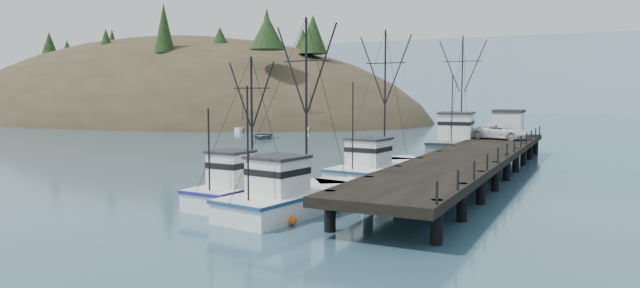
% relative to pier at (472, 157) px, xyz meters
% --- Properties ---
extents(ground, '(400.00, 400.00, 0.00)m').
position_rel_pier_xyz_m(ground, '(-14.00, -16.00, -1.69)').
color(ground, '#2F536A').
rests_on(ground, ground).
extents(pier, '(6.00, 44.00, 2.00)m').
position_rel_pier_xyz_m(pier, '(0.00, 0.00, 0.00)').
color(pier, black).
rests_on(pier, ground).
extents(headland, '(134.80, 78.00, 51.00)m').
position_rel_pier_xyz_m(headland, '(-88.95, 62.61, -6.24)').
color(headland, '#382D1E').
rests_on(headland, ground).
extents(distant_ridge, '(360.00, 40.00, 26.00)m').
position_rel_pier_xyz_m(distant_ridge, '(-4.00, 154.00, -1.69)').
color(distant_ridge, '#9EB2C6').
rests_on(distant_ridge, ground).
extents(distant_ridge_far, '(180.00, 25.00, 18.00)m').
position_rel_pier_xyz_m(distant_ridge_far, '(-54.00, 169.00, -1.69)').
color(distant_ridge_far, silver).
rests_on(distant_ridge_far, ground).
extents(moored_sailboats, '(23.70, 16.92, 6.35)m').
position_rel_pier_xyz_m(moored_sailboats, '(-43.89, 41.77, -1.36)').
color(moored_sailboats, white).
rests_on(moored_sailboats, ground).
extents(trawler_near, '(5.01, 11.10, 11.20)m').
position_rel_pier_xyz_m(trawler_near, '(-6.28, -16.76, -0.87)').
color(trawler_near, white).
rests_on(trawler_near, ground).
extents(trawler_mid, '(3.49, 8.93, 9.17)m').
position_rel_pier_xyz_m(trawler_mid, '(-10.26, -15.94, -0.87)').
color(trawler_mid, white).
rests_on(trawler_mid, ground).
extents(trawler_far, '(4.68, 11.61, 11.78)m').
position_rel_pier_xyz_m(trawler_far, '(-6.35, -3.59, -0.87)').
color(trawler_far, white).
rests_on(trawler_far, ground).
extents(work_vessel, '(5.79, 15.48, 12.92)m').
position_rel_pier_xyz_m(work_vessel, '(-4.56, 15.57, -0.46)').
color(work_vessel, slate).
rests_on(work_vessel, ground).
extents(pier_shed, '(3.00, 3.20, 2.80)m').
position_rel_pier_xyz_m(pier_shed, '(0.07, 17.82, 1.73)').
color(pier_shed, silver).
rests_on(pier_shed, pier).
extents(pickup_truck, '(5.83, 3.73, 1.50)m').
position_rel_pier_xyz_m(pickup_truck, '(-0.05, 13.69, 1.06)').
color(pickup_truck, white).
rests_on(pickup_truck, pier).
extents(motorboat, '(5.80, 6.73, 1.17)m').
position_rel_pier_xyz_m(motorboat, '(-34.22, 24.13, -1.69)').
color(motorboat, '#565C60').
rests_on(motorboat, ground).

